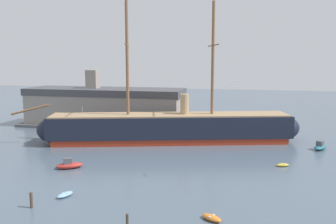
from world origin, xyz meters
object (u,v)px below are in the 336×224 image
Objects in this scene: tall_ship at (170,128)px; mooring_piling_right_pair at (127,223)px; dinghy_foreground_left at (65,195)px; dinghy_foreground_right at (212,218)px; sailboat_far_left at (84,131)px; mooring_piling_nearest at (31,200)px; motorboat_mid_left at (69,165)px; dinghy_distant_centre at (203,130)px; dinghy_alongside_stern at (283,165)px; seagull_in_flight at (233,81)px; motorboat_far_right at (320,147)px; dockside_warehouse_left at (105,107)px.

tall_ship is 45.00m from mooring_piling_right_pair.
dinghy_foreground_right is (21.07, -3.12, 0.01)m from dinghy_foreground_left.
mooring_piling_nearest is at bearing -72.64° from sailboat_far_left.
motorboat_mid_left is 43.52m from dinghy_distant_centre.
dinghy_foreground_left is (-7.40, -36.50, -3.12)m from tall_ship.
sailboat_far_left is at bearing 168.82° from tall_ship.
dinghy_alongside_stern is 2.12× the size of seagull_in_flight.
motorboat_far_right reaches higher than dinghy_foreground_right.
dinghy_foreground_right is 66.88m from dockside_warehouse_left.
tall_ship reaches higher than dinghy_foreground_right.
tall_ship is 13.24× the size of motorboat_mid_left.
dinghy_alongside_stern is at bearing 34.98° from dinghy_foreground_left.
sailboat_far_left reaches higher than mooring_piling_right_pair.
dinghy_foreground_left is 55.18m from dockside_warehouse_left.
seagull_in_flight is (22.59, 12.03, 15.61)m from dinghy_foreground_left.
sailboat_far_left is 3.34× the size of mooring_piling_nearest.
mooring_piling_right_pair is 0.04× the size of dockside_warehouse_left.
dockside_warehouse_left reaches higher than mooring_piling_right_pair.
dinghy_alongside_stern is 34.83m from dinghy_distant_centre.
sailboat_far_left is at bearing 120.17° from mooring_piling_right_pair.
motorboat_far_right reaches higher than motorboat_mid_left.
tall_ship is 37.38m from dinghy_foreground_left.
motorboat_mid_left is 32.24m from seagull_in_flight.
mooring_piling_nearest reaches higher than dinghy_distant_centre.
motorboat_mid_left reaches higher than dinghy_alongside_stern.
seagull_in_flight is (39.27, -29.23, 15.34)m from sailboat_far_left.
mooring_piling_right_pair is 27.21m from seagull_in_flight.
dinghy_foreground_right is at bearing -95.75° from seagull_in_flight.
dinghy_foreground_right is 0.06× the size of dockside_warehouse_left.
sailboat_far_left is (-10.87, 28.81, -0.09)m from motorboat_mid_left.
motorboat_far_right is 1.88× the size of dinghy_distant_centre.
mooring_piling_right_pair is at bearing -117.49° from seagull_in_flight.
dinghy_foreground_right is 23.50m from mooring_piling_nearest.
motorboat_mid_left reaches higher than dinghy_foreground_right.
dockside_warehouse_left is at bearing 144.38° from tall_ship.
tall_ship is 1.34× the size of dockside_warehouse_left.
mooring_piling_right_pair is (28.75, -49.45, 0.48)m from sailboat_far_left.
dinghy_alongside_stern is (10.34, 25.09, -0.06)m from dinghy_foreground_right.
dockside_warehouse_left is at bearing 83.20° from sailboat_far_left.
sailboat_far_left is at bearing 130.38° from dinghy_foreground_right.
motorboat_mid_left is 0.99× the size of motorboat_far_right.
tall_ship is 28.00m from dockside_warehouse_left.
tall_ship is 42.18m from mooring_piling_nearest.
seagull_in_flight is at bearing 84.25° from dinghy_foreground_right.
mooring_piling_right_pair is (4.68, -44.70, -2.37)m from tall_ship.
motorboat_far_right is (8.91, 14.51, 0.41)m from dinghy_alongside_stern.
mooring_piling_right_pair reaches higher than dinghy_alongside_stern.
tall_ship is 31.40m from seagull_in_flight.
tall_ship is 42.03m from dinghy_foreground_right.
dinghy_foreground_left is 1.17× the size of dinghy_alongside_stern.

